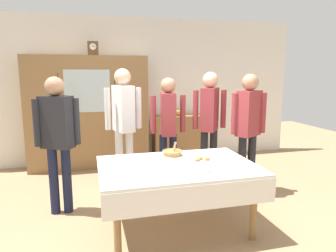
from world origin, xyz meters
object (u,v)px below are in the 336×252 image
object	(u,v)px
tea_cup_mid_right	(140,157)
dining_table	(178,174)
tea_cup_mid_left	(146,164)
bread_basket	(172,152)
person_by_cabinet	(123,117)
person_beside_shelf	(209,117)
person_behind_table_right	(168,122)
person_behind_table_left	(248,122)
wall_cabinet	(88,113)
tea_cup_far_left	(203,154)
bookshelf_low	(179,138)
book_stack	(179,113)
spoon_far_left	(146,171)
mantel_clock	(93,48)
spoon_near_left	(132,182)
spoon_center	(173,172)
pastry_plate	(202,161)
person_near_right_end	(57,132)
tea_cup_back_edge	(206,170)
tea_cup_near_left	(224,158)

from	to	relation	value
tea_cup_mid_right	dining_table	bearing A→B (deg)	-41.48
tea_cup_mid_left	bread_basket	xyz separation A→B (m)	(0.38, 0.34, 0.01)
person_by_cabinet	person_beside_shelf	distance (m)	1.26
person_behind_table_right	person_behind_table_left	world-z (taller)	person_behind_table_left
wall_cabinet	tea_cup_far_left	size ratio (longest dim) A/B	15.98
tea_cup_mid_right	person_by_cabinet	xyz separation A→B (m)	(-0.06, 1.04, 0.32)
bookshelf_low	person_beside_shelf	bearing A→B (deg)	-88.24
book_stack	spoon_far_left	distance (m)	2.99
mantel_clock	spoon_near_left	world-z (taller)	mantel_clock
dining_table	tea_cup_mid_right	xyz separation A→B (m)	(-0.36, 0.32, 0.12)
spoon_far_left	spoon_center	xyz separation A→B (m)	(0.25, -0.11, 0.00)
tea_cup_mid_left	person_behind_table_right	size ratio (longest dim) A/B	0.08
dining_table	pastry_plate	distance (m)	0.32
person_behind_table_right	book_stack	bearing A→B (deg)	67.34
spoon_near_left	tea_cup_far_left	bearing A→B (deg)	35.10
spoon_far_left	person_beside_shelf	bearing A→B (deg)	47.59
spoon_center	spoon_near_left	xyz separation A→B (m)	(-0.42, -0.15, 0.00)
dining_table	tea_cup_mid_right	world-z (taller)	tea_cup_mid_right
book_stack	person_by_cabinet	xyz separation A→B (m)	(-1.21, -1.29, 0.15)
book_stack	person_near_right_end	size ratio (longest dim) A/B	0.13
bread_basket	person_by_cabinet	world-z (taller)	person_by_cabinet
tea_cup_mid_right	spoon_near_left	bearing A→B (deg)	-104.75
dining_table	pastry_plate	bearing A→B (deg)	12.49
book_stack	tea_cup_back_edge	xyz separation A→B (m)	(-0.59, -2.93, -0.17)
wall_cabinet	book_stack	xyz separation A→B (m)	(1.69, 0.05, -0.07)
dining_table	spoon_far_left	world-z (taller)	spoon_far_left
spoon_center	person_near_right_end	distance (m)	1.53
spoon_near_left	tea_cup_near_left	bearing A→B (deg)	21.25
tea_cup_mid_right	person_behind_table_right	distance (m)	1.12
tea_cup_back_edge	person_beside_shelf	xyz separation A→B (m)	(0.64, 1.50, 0.29)
bookshelf_low	bread_basket	xyz separation A→B (m)	(-0.75, -2.23, 0.32)
tea_cup_mid_right	spoon_center	distance (m)	0.58
tea_cup_mid_left	person_beside_shelf	distance (m)	1.67
tea_cup_mid_right	person_beside_shelf	world-z (taller)	person_beside_shelf
tea_cup_back_edge	spoon_center	distance (m)	0.32
bookshelf_low	person_by_cabinet	world-z (taller)	person_by_cabinet
wall_cabinet	tea_cup_far_left	distance (m)	2.65
tea_cup_mid_right	spoon_near_left	distance (m)	0.71
tea_cup_far_left	person_beside_shelf	xyz separation A→B (m)	(0.45, 0.93, 0.29)
spoon_far_left	person_behind_table_left	bearing A→B (deg)	28.83
tea_cup_near_left	tea_cup_back_edge	xyz separation A→B (m)	(-0.34, -0.34, 0.00)
wall_cabinet	person_behind_table_right	xyz separation A→B (m)	(1.11, -1.34, -0.00)
bookshelf_low	tea_cup_near_left	bearing A→B (deg)	-95.63
tea_cup_back_edge	bookshelf_low	bearing A→B (deg)	78.53
pastry_plate	spoon_near_left	size ratio (longest dim) A/B	2.35
bread_basket	person_behind_table_right	world-z (taller)	person_behind_table_right
pastry_plate	person_near_right_end	bearing A→B (deg)	155.87
person_behind_table_left	mantel_clock	bearing A→B (deg)	138.02
spoon_far_left	spoon_near_left	world-z (taller)	same
tea_cup_far_left	spoon_far_left	bearing A→B (deg)	-152.80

